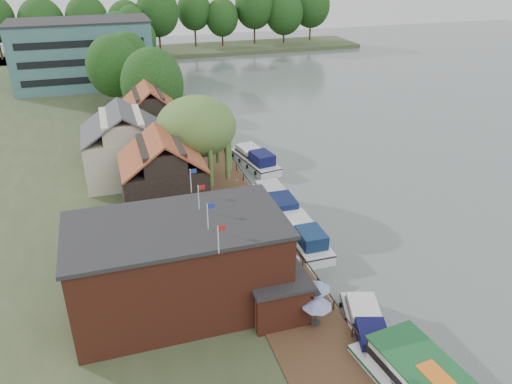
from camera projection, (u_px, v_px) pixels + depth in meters
ground at (363, 272)px, 43.53m from camera, size 260.00×260.00×0.00m
land_bank at (28, 159)px, 65.07m from camera, size 50.00×140.00×1.00m
quay_deck at (243, 221)px, 49.43m from camera, size 6.00×50.00×0.10m
quay_rail at (267, 211)px, 50.39m from camera, size 0.20×49.00×1.00m
pub at (206, 261)px, 36.82m from camera, size 20.00×11.00×7.30m
hotel_block at (83, 53)px, 94.14m from camera, size 25.40×12.40×12.30m
cottage_a at (163, 175)px, 49.08m from camera, size 8.60×7.60×8.50m
cottage_b at (124, 144)px, 56.80m from camera, size 9.60×8.60×8.50m
cottage_c at (150, 117)px, 65.57m from camera, size 7.60×7.60×8.50m
willow at (197, 144)px, 54.14m from camera, size 8.60×8.60×10.43m
umbrella_0 at (316, 313)px, 35.19m from camera, size 2.19×2.19×2.38m
umbrella_1 at (316, 296)px, 36.97m from camera, size 2.08×2.08×2.38m
umbrella_2 at (287, 266)px, 40.34m from camera, size 2.19×2.19×2.38m
umbrella_3 at (272, 247)px, 42.92m from camera, size 2.05×2.05×2.38m
umbrella_4 at (260, 231)px, 45.23m from camera, size 2.41×2.41×2.38m
umbrella_5 at (257, 221)px, 47.00m from camera, size 2.38×2.38×2.38m
cruiser_0 at (367, 325)px, 35.80m from camera, size 5.59×9.68×2.21m
cruiser_1 at (303, 232)px, 47.12m from camera, size 3.28×10.06×2.44m
cruiser_2 at (276, 201)px, 52.72m from camera, size 3.83×10.99×2.68m
cruiser_3 at (255, 157)px, 63.73m from camera, size 5.05×10.66×2.50m
swan at (373, 361)px, 33.91m from camera, size 0.44×0.44×0.44m
bank_tree_0 at (153, 90)px, 71.28m from camera, size 8.88×8.88×11.95m
bank_tree_1 at (115, 76)px, 77.88m from camera, size 8.35×8.35×12.49m
bank_tree_2 at (129, 67)px, 84.58m from camera, size 6.70×6.70×11.85m
bank_tree_3 at (138, 45)px, 105.35m from camera, size 7.89×7.89×11.18m
bank_tree_4 at (117, 39)px, 109.96m from camera, size 8.65×8.65×11.76m
bank_tree_5 at (132, 31)px, 119.33m from camera, size 7.00×7.00×11.96m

